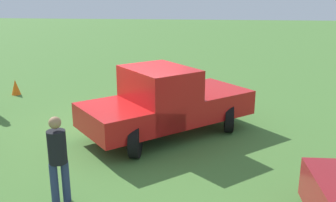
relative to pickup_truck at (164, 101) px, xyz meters
The scene contains 4 objects.
ground_plane 1.29m from the pickup_truck, 85.22° to the left, with size 80.00×80.00×0.00m, color #477533.
pickup_truck is the anchor object (origin of this frame).
person_visitor 3.76m from the pickup_truck, 156.97° to the left, with size 0.45×0.45×1.61m.
traffic_cone 6.74m from the pickup_truck, 59.38° to the left, with size 0.32×0.32×0.55m, color orange.
Camera 1 is at (-9.33, -1.91, 3.65)m, focal length 40.62 mm.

